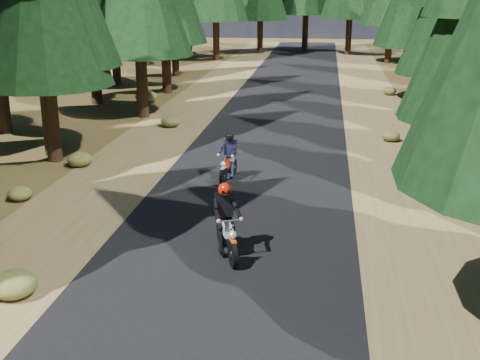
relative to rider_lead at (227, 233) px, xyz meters
name	(u,v)px	position (x,y,z in m)	size (l,w,h in m)	color
ground	(231,242)	(-0.01, 0.76, -0.57)	(120.00, 120.00, 0.00)	#402F16
road	(255,179)	(-0.01, 5.76, -0.56)	(6.00, 100.00, 0.01)	black
shoulder_l	(117,173)	(-4.61, 5.76, -0.57)	(3.20, 100.00, 0.01)	brown
shoulder_r	(403,186)	(4.59, 5.76, -0.57)	(3.20, 100.00, 0.01)	brown
understory_shrubs	(286,145)	(0.72, 9.16, -0.29)	(15.73, 30.10, 0.70)	#474C1E
rider_lead	(227,233)	(0.00, 0.00, 0.00)	(1.23, 1.97, 1.69)	silver
rider_follow	(228,165)	(-0.84, 5.52, -0.06)	(0.74, 1.76, 1.52)	maroon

